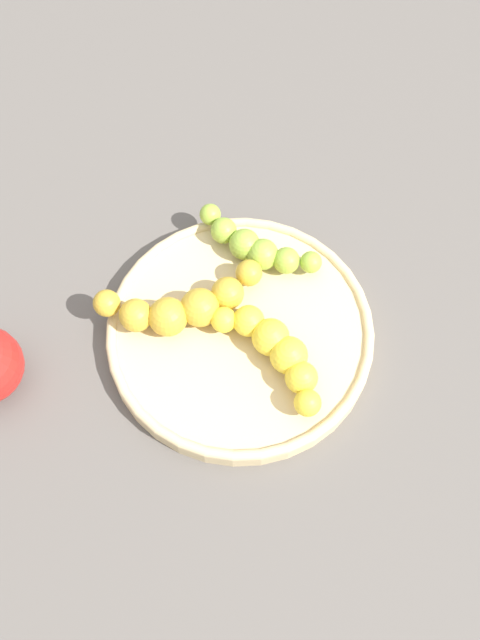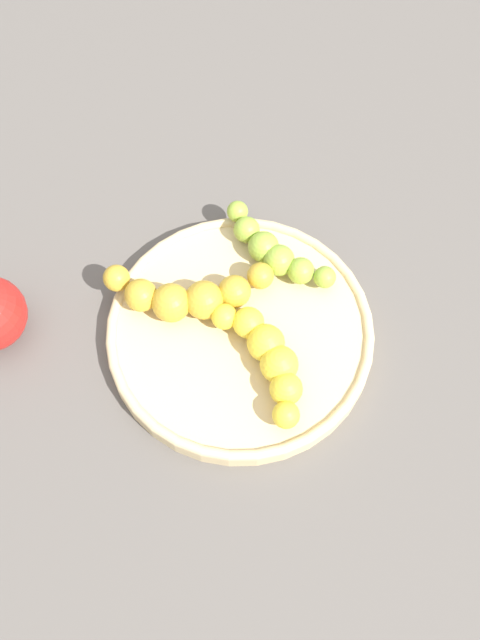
{
  "view_description": "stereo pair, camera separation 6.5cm",
  "coord_description": "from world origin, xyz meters",
  "px_view_note": "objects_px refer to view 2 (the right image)",
  "views": [
    {
      "loc": [
        0.01,
        -0.29,
        0.62
      ],
      "look_at": [
        0.0,
        0.0,
        0.04
      ],
      "focal_mm": 39.49,
      "sensor_mm": 36.0,
      "label": 1
    },
    {
      "loc": [
        0.08,
        -0.28,
        0.62
      ],
      "look_at": [
        0.0,
        0.0,
        0.04
      ],
      "focal_mm": 39.49,
      "sensor_mm": 36.0,
      "label": 2
    }
  ],
  "objects_px": {
    "banana_spotted": "(188,294)",
    "banana_green": "(273,250)",
    "banana_yellow": "(267,356)",
    "fruit_bowl": "(240,332)"
  },
  "relations": [
    {
      "from": "fruit_bowl",
      "to": "banana_green",
      "type": "bearing_deg",
      "value": 83.38
    },
    {
      "from": "banana_yellow",
      "to": "banana_green",
      "type": "bearing_deg",
      "value": 57.73
    },
    {
      "from": "banana_spotted",
      "to": "banana_green",
      "type": "bearing_deg",
      "value": 120.69
    },
    {
      "from": "fruit_bowl",
      "to": "banana_spotted",
      "type": "relative_size",
      "value": 1.62
    },
    {
      "from": "banana_spotted",
      "to": "banana_green",
      "type": "distance_m",
      "value": 0.09
    },
    {
      "from": "fruit_bowl",
      "to": "banana_spotted",
      "type": "bearing_deg",
      "value": 165.89
    },
    {
      "from": "banana_spotted",
      "to": "banana_yellow",
      "type": "height_order",
      "value": "banana_spotted"
    },
    {
      "from": "banana_yellow",
      "to": "banana_spotted",
      "type": "bearing_deg",
      "value": 110.39
    },
    {
      "from": "banana_yellow",
      "to": "banana_green",
      "type": "relative_size",
      "value": 0.85
    },
    {
      "from": "banana_spotted",
      "to": "banana_green",
      "type": "height_order",
      "value": "banana_spotted"
    }
  ]
}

